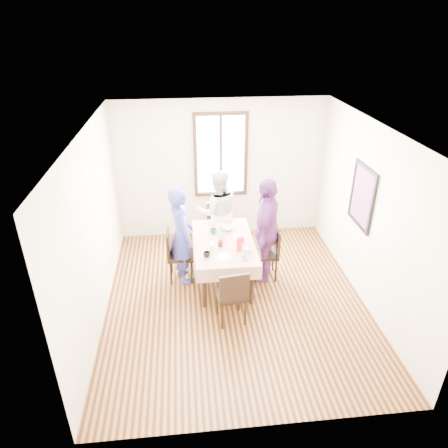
{
  "coord_description": "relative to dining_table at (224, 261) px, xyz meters",
  "views": [
    {
      "loc": [
        -0.72,
        -5.12,
        4.04
      ],
      "look_at": [
        -0.12,
        0.48,
        1.1
      ],
      "focal_mm": 32.58,
      "sensor_mm": 36.0,
      "label": 1
    }
  ],
  "objects": [
    {
      "name": "ground",
      "position": [
        0.12,
        -0.53,
        -0.38
      ],
      "size": [
        4.5,
        4.5,
        0.0
      ],
      "primitive_type": "plane",
      "color": "black",
      "rests_on": "ground"
    },
    {
      "name": "back_wall",
      "position": [
        0.12,
        1.72,
        0.98
      ],
      "size": [
        4.0,
        0.0,
        4.0
      ],
      "primitive_type": "plane",
      "rotation": [
        1.57,
        0.0,
        0.0
      ],
      "color": "beige",
      "rests_on": "ground"
    },
    {
      "name": "right_wall",
      "position": [
        2.12,
        -0.53,
        0.98
      ],
      "size": [
        0.0,
        4.5,
        4.5
      ],
      "primitive_type": "plane",
      "rotation": [
        1.57,
        0.0,
        -1.57
      ],
      "color": "beige",
      "rests_on": "ground"
    },
    {
      "name": "window_frame",
      "position": [
        0.12,
        1.7,
        1.27
      ],
      "size": [
        1.02,
        0.06,
        1.62
      ],
      "primitive_type": "cube",
      "color": "black",
      "rests_on": "back_wall"
    },
    {
      "name": "window_pane",
      "position": [
        0.12,
        1.71,
        1.27
      ],
      "size": [
        0.9,
        0.02,
        1.5
      ],
      "primitive_type": "cube",
      "color": "white",
      "rests_on": "back_wall"
    },
    {
      "name": "art_poster",
      "position": [
        2.1,
        -0.23,
        1.18
      ],
      "size": [
        0.04,
        0.76,
        0.96
      ],
      "primitive_type": "cube",
      "color": "red",
      "rests_on": "right_wall"
    },
    {
      "name": "dining_table",
      "position": [
        0.0,
        0.0,
        0.0
      ],
      "size": [
        0.85,
        1.45,
        0.75
      ],
      "primitive_type": "cube",
      "color": "black",
      "rests_on": "ground"
    },
    {
      "name": "tablecloth",
      "position": [
        0.0,
        0.0,
        0.38
      ],
      "size": [
        0.97,
        1.57,
        0.01
      ],
      "primitive_type": "cube",
      "color": "#620703",
      "rests_on": "dining_table"
    },
    {
      "name": "chair_left",
      "position": [
        -0.71,
        0.14,
        0.08
      ],
      "size": [
        0.43,
        0.43,
        0.91
      ],
      "primitive_type": "cube",
      "rotation": [
        0.0,
        0.0,
        -1.59
      ],
      "color": "black",
      "rests_on": "ground"
    },
    {
      "name": "chair_right",
      "position": [
        0.71,
        0.05,
        0.08
      ],
      "size": [
        0.45,
        0.45,
        0.91
      ],
      "primitive_type": "cube",
      "rotation": [
        0.0,
        0.0,
        1.5
      ],
      "color": "black",
      "rests_on": "ground"
    },
    {
      "name": "chair_far",
      "position": [
        -0.0,
        1.0,
        0.08
      ],
      "size": [
        0.46,
        0.46,
        0.91
      ],
      "primitive_type": "cube",
      "rotation": [
        0.0,
        0.0,
        3.04
      ],
      "color": "black",
      "rests_on": "ground"
    },
    {
      "name": "chair_near",
      "position": [
        0.0,
        -1.0,
        0.08
      ],
      "size": [
        0.47,
        0.47,
        0.91
      ],
      "primitive_type": "cube",
      "rotation": [
        0.0,
        0.0,
        0.13
      ],
      "color": "black",
      "rests_on": "ground"
    },
    {
      "name": "person_left",
      "position": [
        -0.69,
        0.14,
        0.46
      ],
      "size": [
        0.56,
        0.7,
        1.67
      ],
      "primitive_type": "imported",
      "rotation": [
        0.0,
        0.0,
        1.85
      ],
      "color": "#353890",
      "rests_on": "ground"
    },
    {
      "name": "person_far",
      "position": [
        -0.0,
        0.98,
        0.43
      ],
      "size": [
        0.82,
        0.65,
        1.62
      ],
      "primitive_type": "imported",
      "rotation": [
        0.0,
        0.0,
        3.19
      ],
      "color": "beige",
      "rests_on": "ground"
    },
    {
      "name": "person_right",
      "position": [
        0.69,
        0.05,
        0.52
      ],
      "size": [
        0.78,
        1.14,
        1.8
      ],
      "primitive_type": "imported",
      "rotation": [
        0.0,
        0.0,
        -1.93
      ],
      "color": "#602969",
      "rests_on": "ground"
    },
    {
      "name": "mug_black",
      "position": [
        -0.3,
        -0.45,
        0.43
      ],
      "size": [
        0.11,
        0.11,
        0.08
      ],
      "primitive_type": "imported",
      "rotation": [
        0.0,
        0.0,
        -0.02
      ],
      "color": "black",
      "rests_on": "tablecloth"
    },
    {
      "name": "mug_flag",
      "position": [
        0.28,
        -0.07,
        0.43
      ],
      "size": [
        0.13,
        0.13,
        0.09
      ],
      "primitive_type": "imported",
      "rotation": [
        0.0,
        0.0,
        0.49
      ],
      "color": "red",
      "rests_on": "tablecloth"
    },
    {
      "name": "mug_green",
      "position": [
        -0.14,
        0.28,
        0.43
      ],
      "size": [
        0.15,
        0.15,
        0.08
      ],
      "primitive_type": "imported",
      "rotation": [
        0.0,
        0.0,
        -0.71
      ],
      "color": "#0C7226",
      "rests_on": "tablecloth"
    },
    {
      "name": "serving_bowl",
      "position": [
        0.11,
        0.38,
        0.41
      ],
      "size": [
        0.25,
        0.25,
        0.05
      ],
      "primitive_type": "imported",
      "rotation": [
        0.0,
        0.0,
        0.42
      ],
      "color": "white",
      "rests_on": "tablecloth"
    },
    {
      "name": "juice_carton",
      "position": [
        0.21,
        -0.3,
        0.51
      ],
      "size": [
        0.08,
        0.08,
        0.24
      ],
      "primitive_type": "cube",
      "color": "red",
      "rests_on": "tablecloth"
    },
    {
      "name": "butter_tub",
      "position": [
        0.33,
        -0.37,
        0.42
      ],
      "size": [
        0.11,
        0.11,
        0.06
      ],
      "primitive_type": "cylinder",
      "color": "white",
      "rests_on": "tablecloth"
    },
    {
      "name": "jam_jar",
      "position": [
        -0.07,
        -0.16,
        0.44
      ],
      "size": [
        0.07,
        0.07,
        0.1
      ],
      "primitive_type": "cylinder",
      "color": "black",
      "rests_on": "tablecloth"
    },
    {
      "name": "drinking_glass",
      "position": [
        -0.22,
        -0.23,
        0.44
      ],
      "size": [
        0.07,
        0.07,
        0.1
      ],
      "primitive_type": "cylinder",
      "color": "silver",
      "rests_on": "tablecloth"
    },
    {
      "name": "smartphone",
      "position": [
        0.25,
        -0.56,
        0.39
      ],
      "size": [
        0.07,
        0.15,
        0.01
      ],
      "primitive_type": "cube",
      "color": "black",
      "rests_on": "tablecloth"
    },
    {
      "name": "flower_vase",
      "position": [
        -0.02,
        0.04,
        0.45
      ],
      "size": [
        0.07,
        0.07,
        0.14
      ],
      "primitive_type": "cylinder",
      "color": "silver",
      "rests_on": "tablecloth"
    },
    {
      "name": "plate_right",
      "position": [
        0.26,
        0.08,
        0.39
      ],
      "size": [
        0.2,
        0.2,
        0.01
      ],
      "primitive_type": "cylinder",
      "color": "white",
      "rests_on": "tablecloth"
    },
    {
      "name": "plate_far",
      "position": [
        0.01,
        0.54,
        0.39
      ],
      "size": [
        0.2,
        0.2,
        0.01
      ],
      "primitive_type": "cylinder",
      "color": "white",
      "rests_on": "tablecloth"
    },
    {
      "name": "plate_near",
      "position": [
        -0.05,
        -0.49,
        0.39
      ],
      "size": [
        0.2,
        0.2,
        0.01
      ],
      "primitive_type": "cylinder",
      "color": "white",
      "rests_on": "tablecloth"
    },
    {
      "name": "butter_lid",
      "position": [
        0.33,
        -0.37,
        0.45
      ],
      "size": [
        0.12,
        0.12,
        0.01
      ],
      "primitive_type": "cylinder",
      "color": "blue",
      "rests_on": "butter_tub"
    },
    {
      "name": "flower_bunch",
      "position": [
        -0.02,
        0.04,
        0.57
      ],
      "size": [
        0.09,
        0.09,
        0.1
      ],
      "primitive_type": null,
      "color": "yellow",
      "rests_on": "flower_vase"
    }
  ]
}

